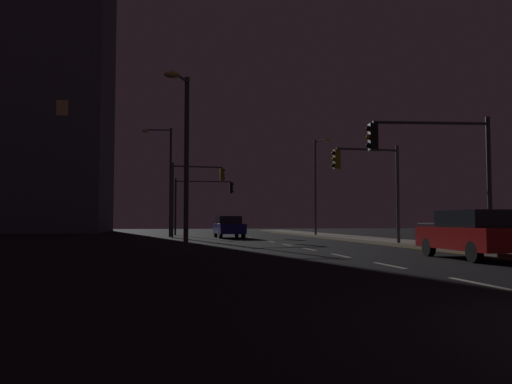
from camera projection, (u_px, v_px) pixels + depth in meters
ground_plane at (306, 249)px, 22.15m from camera, size 112.00×112.00×0.00m
sidewalk_right at (441, 246)px, 23.26m from camera, size 2.81×77.00×0.14m
lane_markings_center at (288, 245)px, 25.60m from camera, size 0.14×50.00×0.01m
lane_edge_line at (365, 243)px, 27.89m from camera, size 0.14×53.00×0.01m
car at (474, 234)px, 16.20m from camera, size 1.98×4.47×1.57m
car_oncoming at (229, 226)px, 36.54m from camera, size 1.96×4.46×1.57m
traffic_light_mid_left at (433, 155)px, 17.81m from camera, size 4.50×0.70×4.81m
traffic_light_far_center at (196, 185)px, 37.51m from camera, size 4.00×0.71×5.52m
traffic_light_mid_right at (368, 174)px, 24.82m from camera, size 3.57×0.42×4.86m
traffic_light_far_left at (203, 194)px, 43.58m from camera, size 5.10×0.50×4.89m
street_lamp_median at (184, 146)px, 18.35m from camera, size 0.93×1.41×6.57m
street_lamp_corner at (166, 172)px, 38.93m from camera, size 2.33×0.53×8.43m
street_lamp_mid_block at (317, 178)px, 39.65m from camera, size 0.84×1.74×7.52m
building_distant at (10, 85)px, 54.18m from camera, size 20.50×13.45×31.68m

